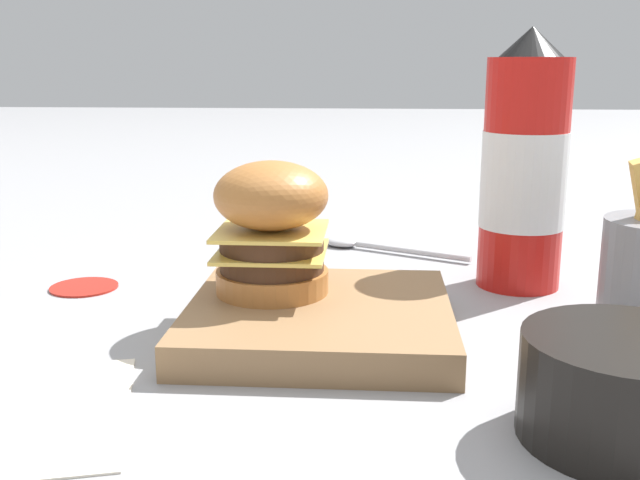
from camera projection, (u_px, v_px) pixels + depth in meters
ground_plane at (250, 333)px, 0.60m from camera, size 6.00×6.00×0.00m
serving_board at (320, 317)px, 0.60m from camera, size 0.21×0.20×0.03m
burger at (272, 227)px, 0.61m from camera, size 0.09×0.09×0.11m
ketchup_bottle at (524, 170)px, 0.70m from camera, size 0.08×0.08×0.24m
side_bowl at (627, 386)px, 0.42m from camera, size 0.12×0.12×0.06m
spoon at (363, 245)px, 0.87m from camera, size 0.17×0.10×0.01m
ketchup_puddle at (84, 286)px, 0.72m from camera, size 0.06×0.06×0.00m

